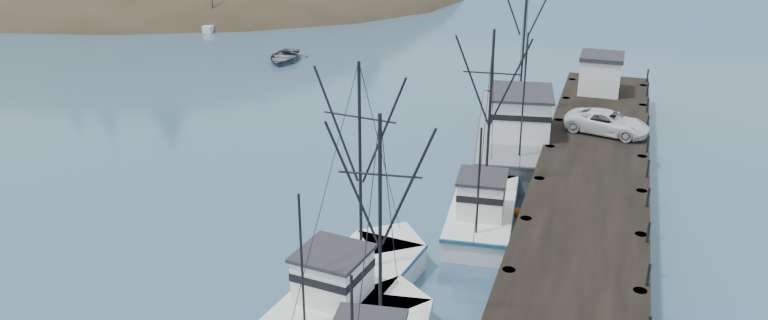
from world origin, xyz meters
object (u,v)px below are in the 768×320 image
trawler_mid (351,287)px  pickup_truck (607,122)px  pier_shed (601,73)px  work_vessel (518,130)px  trawler_far (483,209)px  motorboat (284,61)px  pier (589,190)px

trawler_mid → pickup_truck: trawler_mid is taller
trawler_mid → pier_shed: size_ratio=3.42×
work_vessel → pickup_truck: bearing=-10.1°
work_vessel → pier_shed: bearing=59.7°
trawler_far → pickup_truck: size_ratio=2.07×
work_vessel → motorboat: bearing=146.9°
motorboat → work_vessel: bearing=-42.2°
pier → work_vessel: (-5.09, 9.30, -0.46)m
pier → pier_shed: size_ratio=13.75×
pickup_truck → motorboat: (-29.87, 16.83, -2.70)m
pier → work_vessel: 10.61m
pier → motorboat: size_ratio=8.07×
work_vessel → motorboat: work_vessel is taller
trawler_far → pickup_truck: (5.60, 10.57, 1.88)m
work_vessel → motorboat: 29.05m
pier → work_vessel: bearing=118.7°
trawler_far → work_vessel: (0.06, 11.56, 0.41)m
pier → trawler_mid: (-9.05, -11.51, -0.87)m
pickup_truck → work_vessel: bearing=93.2°
pier_shed → pickup_truck: pier_shed is taller
trawler_far → motorboat: bearing=131.5°
trawler_mid → pier_shed: bearing=73.4°
trawler_mid → pickup_truck: bearing=64.4°
pier → trawler_far: bearing=-156.3°
pier_shed → motorboat: bearing=164.6°
work_vessel → pickup_truck: work_vessel is taller
trawler_mid → pier_shed: trawler_mid is taller
pier → motorboat: bearing=139.5°
motorboat → trawler_mid: bearing=-70.0°
pier_shed → pickup_truck: size_ratio=0.63×
work_vessel → pier_shed: size_ratio=5.41×
trawler_mid → trawler_far: bearing=67.1°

